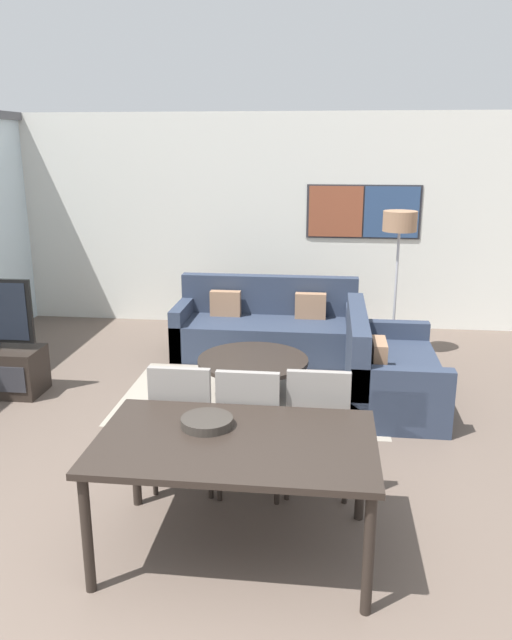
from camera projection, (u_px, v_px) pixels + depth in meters
The scene contains 12 objects.
ground_plane at pixel (156, 629), 3.20m from camera, with size 24.00×24.00×0.00m, color brown.
wall_back at pixel (270, 221), 8.29m from camera, with size 7.69×0.09×2.80m.
area_rug at pixel (253, 397), 6.13m from camera, with size 2.54×1.65×0.01m.
sofa_main at pixel (267, 330), 7.36m from camera, with size 2.12×0.86×0.88m.
sofa_side at pixel (384, 373), 5.97m from camera, with size 0.86×1.58×0.88m.
coffee_table at pixel (253, 368), 6.05m from camera, with size 1.07×1.07×0.40m.
dining_table at pixel (236, 450), 3.63m from camera, with size 1.63×0.99×0.75m.
dining_chair_left at pixel (185, 420), 4.38m from camera, with size 0.46×0.46×0.96m.
dining_chair_centre at pixel (250, 425), 4.30m from camera, with size 0.46×0.46×0.96m.
dining_chair_right at pixel (318, 424), 4.31m from camera, with size 0.46×0.46×0.96m.
fruit_bowl at pixel (207, 421), 3.77m from camera, with size 0.32×0.32×0.06m.
floor_lamp at pixel (399, 232), 6.83m from camera, with size 0.37×0.37×1.70m.
Camera 1 is at (0.82, -2.57, 2.40)m, focal length 35.00 mm.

